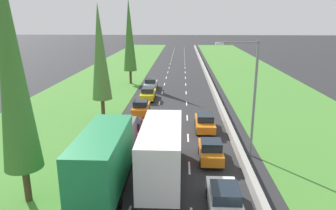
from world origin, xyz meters
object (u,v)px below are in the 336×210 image
object	(u,v)px
red_sedan_left_lane	(133,129)
poplar_tree_nearest	(11,62)
green_box_truck_left_lane	(107,158)
orange_hatchback_right_lane	(211,151)
poplar_tree_third	(129,35)
orange_sedan_right_lane	(205,122)
white_box_truck_centre_lane	(162,151)
white_sedan_right_lane	(225,200)
poplar_tree_second	(100,53)
orange_hatchback_left_lane	(141,108)
yellow_sedan_left_lane	(148,94)
silver_sedan_left_lane	(151,84)
street_light_mast	(250,91)

from	to	relation	value
red_sedan_left_lane	poplar_tree_nearest	size ratio (longest dim) A/B	0.31
green_box_truck_left_lane	orange_hatchback_right_lane	distance (m)	8.31
poplar_tree_third	orange_sedan_right_lane	bearing A→B (deg)	-64.02
red_sedan_left_lane	white_box_truck_centre_lane	size ratio (longest dim) A/B	0.48
white_sedan_right_lane	poplar_tree_third	world-z (taller)	poplar_tree_third
poplar_tree_second	poplar_tree_third	size ratio (longest dim) A/B	0.89
green_box_truck_left_lane	orange_hatchback_left_lane	xyz separation A→B (m)	(0.02, 16.09, -1.35)
white_box_truck_centre_lane	poplar_tree_second	size ratio (longest dim) A/B	0.78
white_sedan_right_lane	poplar_tree_third	bearing A→B (deg)	107.10
yellow_sedan_left_lane	orange_hatchback_right_lane	bearing A→B (deg)	-69.98
white_box_truck_centre_lane	poplar_tree_second	distance (m)	16.01
orange_hatchback_right_lane	poplar_tree_third	size ratio (longest dim) A/B	0.29
orange_hatchback_left_lane	orange_sedan_right_lane	xyz separation A→B (m)	(6.84, -4.70, -0.02)
poplar_tree_nearest	poplar_tree_second	size ratio (longest dim) A/B	1.20
orange_hatchback_right_lane	white_sedan_right_lane	bearing A→B (deg)	-88.23
orange_sedan_right_lane	white_sedan_right_lane	bearing A→B (deg)	-89.23
yellow_sedan_left_lane	silver_sedan_left_lane	distance (m)	6.48
red_sedan_left_lane	white_box_truck_centre_lane	world-z (taller)	white_box_truck_centre_lane
silver_sedan_left_lane	street_light_mast	bearing A→B (deg)	-67.38
orange_hatchback_right_lane	orange_hatchback_left_lane	distance (m)	13.42
white_box_truck_centre_lane	orange_hatchback_right_lane	bearing A→B (deg)	43.26
silver_sedan_left_lane	poplar_tree_second	bearing A→B (deg)	-103.94
red_sedan_left_lane	poplar_tree_third	size ratio (longest dim) A/B	0.33
white_sedan_right_lane	orange_hatchback_right_lane	bearing A→B (deg)	91.77
silver_sedan_left_lane	orange_sedan_right_lane	bearing A→B (deg)	-68.75
orange_hatchback_left_lane	white_box_truck_centre_lane	bearing A→B (deg)	-77.29
white_sedan_right_lane	poplar_tree_second	distance (m)	21.01
orange_hatchback_right_lane	white_box_truck_centre_lane	bearing A→B (deg)	-136.74
red_sedan_left_lane	poplar_tree_nearest	world-z (taller)	poplar_tree_nearest
poplar_tree_nearest	yellow_sedan_left_lane	bearing A→B (deg)	79.51
green_box_truck_left_lane	poplar_tree_nearest	size ratio (longest dim) A/B	0.65
orange_hatchback_left_lane	orange_sedan_right_lane	size ratio (longest dim) A/B	0.87
white_sedan_right_lane	yellow_sedan_left_lane	bearing A→B (deg)	105.44
poplar_tree_nearest	silver_sedan_left_lane	bearing A→B (deg)	82.17
orange_hatchback_left_lane	white_sedan_right_lane	bearing A→B (deg)	-68.94
red_sedan_left_lane	street_light_mast	size ratio (longest dim) A/B	0.50
green_box_truck_left_lane	yellow_sedan_left_lane	bearing A→B (deg)	89.80
yellow_sedan_left_lane	poplar_tree_second	size ratio (longest dim) A/B	0.37
poplar_tree_nearest	red_sedan_left_lane	bearing A→B (deg)	66.53
orange_sedan_right_lane	orange_hatchback_right_lane	bearing A→B (deg)	-90.21
silver_sedan_left_lane	poplar_tree_third	xyz separation A→B (m)	(-3.74, 4.01, 7.07)
orange_hatchback_right_lane	poplar_tree_second	size ratio (longest dim) A/B	0.32
green_box_truck_left_lane	orange_hatchback_left_lane	size ratio (longest dim) A/B	2.41
orange_sedan_right_lane	white_box_truck_centre_lane	bearing A→B (deg)	-109.05
yellow_sedan_left_lane	poplar_tree_third	xyz separation A→B (m)	(-4.03, 10.49, 7.07)
white_sedan_right_lane	poplar_tree_nearest	xyz separation A→B (m)	(-11.51, 0.70, 7.51)
poplar_tree_nearest	poplar_tree_third	size ratio (longest dim) A/B	1.06
orange_hatchback_right_lane	street_light_mast	distance (m)	5.39
green_box_truck_left_lane	poplar_tree_third	size ratio (longest dim) A/B	0.69
green_box_truck_left_lane	orange_hatchback_right_lane	bearing A→B (deg)	33.52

